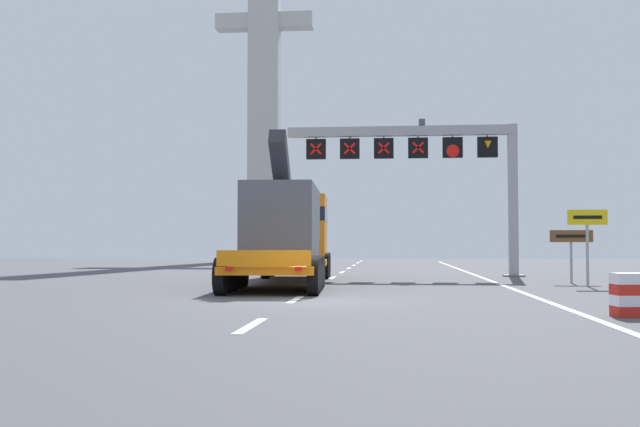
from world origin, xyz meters
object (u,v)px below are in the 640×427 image
heavy_haul_truck_orange (289,231)px  exit_sign_yellow (587,229)px  bridge_pylon_distant (265,63)px  overhead_lane_gantry (430,155)px  tourist_info_sign_brown (571,242)px  crash_barrier_striped (638,295)px

heavy_haul_truck_orange → exit_sign_yellow: 11.00m
bridge_pylon_distant → exit_sign_yellow: bearing=-65.4°
overhead_lane_gantry → tourist_info_sign_brown: size_ratio=5.38×
exit_sign_yellow → bridge_pylon_distant: bridge_pylon_distant is taller
overhead_lane_gantry → tourist_info_sign_brown: 8.61m
heavy_haul_truck_orange → tourist_info_sign_brown: size_ratio=7.01×
heavy_haul_truck_orange → tourist_info_sign_brown: 10.81m
heavy_haul_truck_orange → exit_sign_yellow: bearing=-10.1°
overhead_lane_gantry → crash_barrier_striped: 19.79m
exit_sign_yellow → crash_barrier_striped: 11.20m
crash_barrier_striped → bridge_pylon_distant: (-16.56, 51.12, 17.70)m
bridge_pylon_distant → heavy_haul_truck_orange: bearing=-78.8°
overhead_lane_gantry → bridge_pylon_distant: (-13.37, 32.30, 12.50)m
overhead_lane_gantry → bridge_pylon_distant: bearing=112.5°
heavy_haul_truck_orange → exit_sign_yellow: size_ratio=5.25×
overhead_lane_gantry → crash_barrier_striped: (3.20, -18.82, -5.20)m
tourist_info_sign_brown → heavy_haul_truck_orange: bearing=-178.5°
exit_sign_yellow → crash_barrier_striped: (-1.83, -10.94, -1.58)m
exit_sign_yellow → heavy_haul_truck_orange: bearing=169.9°
tourist_info_sign_brown → crash_barrier_striped: tourist_info_sign_brown is taller
exit_sign_yellow → tourist_info_sign_brown: bearing=90.9°
exit_sign_yellow → crash_barrier_striped: exit_sign_yellow is taller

